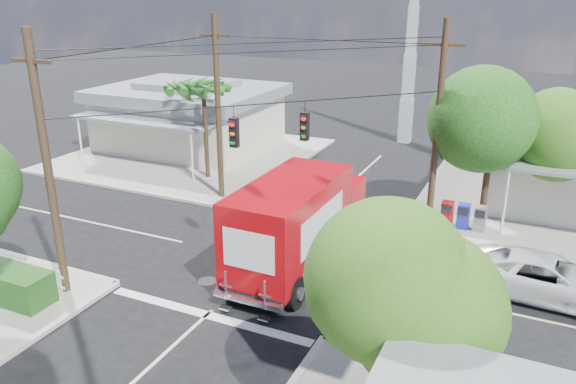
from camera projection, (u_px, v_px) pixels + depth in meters
The scene contains 16 objects.
ground at pixel (267, 260), 22.02m from camera, with size 120.00×120.00×0.00m, color black.
sidewalk_ne at pixel (571, 209), 26.95m from camera, with size 14.12×14.12×0.14m.
sidewalk_nw at pixel (192, 155), 35.57m from camera, with size 14.12×14.12×0.14m.
road_markings at pixel (248, 277), 20.77m from camera, with size 32.00×32.00×0.01m.
building_nw at pixel (189, 115), 36.62m from camera, with size 10.80×10.20×4.30m.
radio_tower at pixel (410, 59), 36.91m from camera, with size 0.80×0.80×17.00m.
tree_ne_front at pixel (494, 124), 23.28m from camera, with size 4.21×4.14×6.66m.
tree_ne_back at pixel (560, 132), 24.32m from camera, with size 3.77×3.66×5.82m.
tree_se at pixel (405, 296), 11.69m from camera, with size 3.67×3.54×5.62m.
palm_nw_front at pixel (203, 89), 29.64m from camera, with size 3.01×3.08×5.59m.
palm_nw_back at pixel (188, 89), 31.84m from camera, with size 3.01×3.08×5.19m.
utility_poles at pixel (248, 131), 22.41m from camera, with size 12.00×10.68×9.00m.
picket_fence at pixel (2, 266), 20.11m from camera, with size 5.94×0.06×1.00m.
vending_boxes at pixel (463, 216), 24.49m from camera, with size 1.90×0.50×1.10m.
delivery_truck at pixel (298, 221), 21.03m from camera, with size 2.81×8.39×3.60m.
parked_car at pixel (546, 277), 19.21m from camera, with size 2.50×5.42×1.51m, color silver.
Camera 1 is at (9.10, -17.55, 10.11)m, focal length 35.00 mm.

